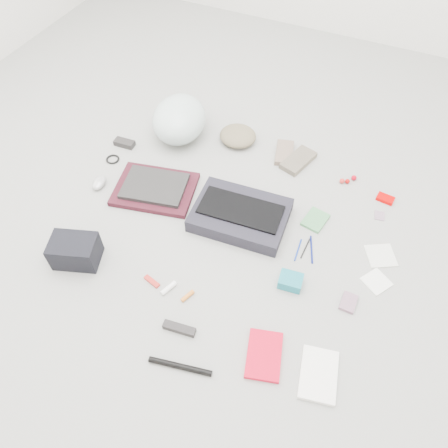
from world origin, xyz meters
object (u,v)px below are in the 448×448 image
at_px(bike_helmet, 179,119).
at_px(book_red, 264,355).
at_px(laptop, 155,186).
at_px(messenger_bag, 240,215).
at_px(accordion_wallet, 291,281).
at_px(camera_bag, 75,251).

bearing_deg(bike_helmet, book_red, -63.50).
xyz_separation_m(laptop, bike_helmet, (-0.09, 0.44, 0.07)).
relative_size(laptop, book_red, 1.57).
xyz_separation_m(messenger_bag, accordion_wallet, (0.34, -0.24, -0.01)).
bearing_deg(accordion_wallet, laptop, 157.22).
bearing_deg(messenger_bag, camera_bag, -142.55).
bearing_deg(accordion_wallet, messenger_bag, 138.02).
relative_size(messenger_bag, camera_bag, 2.21).
xyz_separation_m(messenger_bag, bike_helmet, (-0.56, 0.44, 0.07)).
bearing_deg(accordion_wallet, bike_helmet, 136.33).
height_order(messenger_bag, book_red, messenger_bag).
distance_m(messenger_bag, bike_helmet, 0.71).
height_order(bike_helmet, accordion_wallet, bike_helmet).
bearing_deg(book_red, laptop, 129.59).
bearing_deg(bike_helmet, messenger_bag, -53.18).
bearing_deg(laptop, messenger_bag, -11.47).
height_order(laptop, camera_bag, camera_bag).
bearing_deg(book_red, messenger_bag, 105.80).
xyz_separation_m(messenger_bag, laptop, (-0.47, -0.01, 0.00)).
relative_size(messenger_bag, book_red, 2.24).
relative_size(messenger_bag, accordion_wallet, 4.43).
xyz_separation_m(messenger_bag, camera_bag, (-0.57, -0.51, 0.03)).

